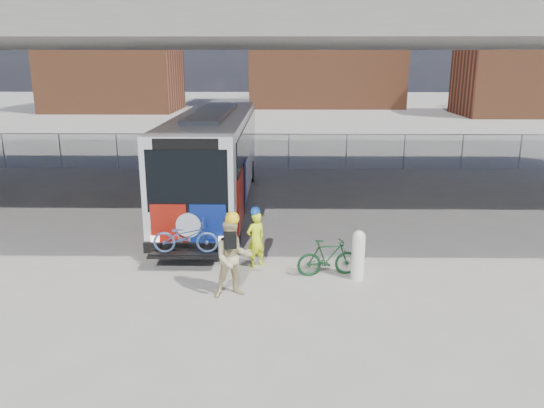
{
  "coord_description": "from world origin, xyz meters",
  "views": [
    {
      "loc": [
        0.53,
        -15.37,
        5.54
      ],
      "look_at": [
        0.32,
        -0.95,
        1.6
      ],
      "focal_mm": 35.0,
      "sensor_mm": 36.0,
      "label": 1
    }
  ],
  "objects_px": {
    "cyclist_tan": "(233,257)",
    "cyclist_hivis": "(256,238)",
    "bike_parked": "(328,258)",
    "bus": "(214,152)",
    "bollard": "(358,253)"
  },
  "relations": [
    {
      "from": "bollard",
      "to": "cyclist_tan",
      "type": "xyz_separation_m",
      "value": [
        -3.14,
        -1.09,
        0.3
      ]
    },
    {
      "from": "bollard",
      "to": "bike_parked",
      "type": "distance_m",
      "value": 0.81
    },
    {
      "from": "cyclist_tan",
      "to": "bike_parked",
      "type": "xyz_separation_m",
      "value": [
        2.39,
        1.3,
        -0.5
      ]
    },
    {
      "from": "cyclist_hivis",
      "to": "bike_parked",
      "type": "xyz_separation_m",
      "value": [
        1.93,
        -0.61,
        -0.33
      ]
    },
    {
      "from": "bus",
      "to": "bollard",
      "type": "distance_m",
      "value": 8.6
    },
    {
      "from": "bus",
      "to": "cyclist_hivis",
      "type": "distance_m",
      "value": 6.72
    },
    {
      "from": "cyclist_hivis",
      "to": "bike_parked",
      "type": "bearing_deg",
      "value": 126.56
    },
    {
      "from": "cyclist_hivis",
      "to": "bike_parked",
      "type": "relative_size",
      "value": 1.04
    },
    {
      "from": "bus",
      "to": "cyclist_hivis",
      "type": "xyz_separation_m",
      "value": [
        1.88,
        -6.32,
        -1.28
      ]
    },
    {
      "from": "bus",
      "to": "cyclist_hivis",
      "type": "height_order",
      "value": "bus"
    },
    {
      "from": "cyclist_tan",
      "to": "bollard",
      "type": "bearing_deg",
      "value": 2.19
    },
    {
      "from": "bollard",
      "to": "cyclist_hivis",
      "type": "relative_size",
      "value": 0.77
    },
    {
      "from": "bollard",
      "to": "bike_parked",
      "type": "xyz_separation_m",
      "value": [
        -0.75,
        0.21,
        -0.21
      ]
    },
    {
      "from": "bollard",
      "to": "cyclist_hivis",
      "type": "xyz_separation_m",
      "value": [
        -2.69,
        0.82,
        0.12
      ]
    },
    {
      "from": "cyclist_tan",
      "to": "cyclist_hivis",
      "type": "bearing_deg",
      "value": 59.67
    }
  ]
}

